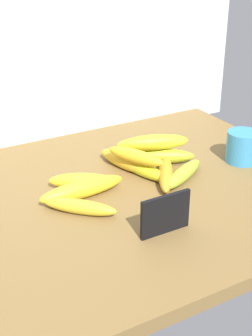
{
  "coord_description": "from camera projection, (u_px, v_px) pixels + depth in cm",
  "views": [
    {
      "loc": [
        -43.38,
        -86.85,
        57.92
      ],
      "look_at": [
        6.93,
        1.49,
        8.0
      ],
      "focal_mm": 52.95,
      "sensor_mm": 36.0,
      "label": 1
    }
  ],
  "objects": [
    {
      "name": "banana_2",
      "position": [
        183.0,
        174.0,
        1.18
      ],
      "size": [
        16.52,
        10.92,
        3.45
      ],
      "primitive_type": "ellipsoid",
      "rotation": [
        0.0,
        0.0,
        0.49
      ],
      "color": "#97AF2E",
      "rests_on": "counter_top"
    },
    {
      "name": "banana_7",
      "position": [
        82.0,
        181.0,
        1.14
      ],
      "size": [
        15.1,
        10.95,
        3.79
      ],
      "primitive_type": "ellipsoid",
      "rotation": [
        0.0,
        0.0,
        5.76
      ],
      "color": "yellow",
      "rests_on": "counter_top"
    },
    {
      "name": "banana_1",
      "position": [
        80.0,
        207.0,
        1.04
      ],
      "size": [
        13.75,
        13.83,
        3.22
      ],
      "primitive_type": "ellipsoid",
      "rotation": [
        0.0,
        0.0,
        5.49
      ],
      "color": "gold",
      "rests_on": "counter_top"
    },
    {
      "name": "banana_10",
      "position": [
        154.0,
        142.0,
        1.24
      ],
      "size": [
        17.69,
        9.61,
        3.95
      ],
      "primitive_type": "ellipsoid",
      "rotation": [
        0.0,
        0.0,
        2.8
      ],
      "color": "yellow",
      "rests_on": "banana_4"
    },
    {
      "name": "banana_6",
      "position": [
        82.0,
        189.0,
        1.1
      ],
      "size": [
        20.46,
        4.63,
        4.15
      ],
      "primitive_type": "ellipsoid",
      "rotation": [
        0.0,
        0.0,
        3.17
      ],
      "color": "yellow",
      "rests_on": "counter_top"
    },
    {
      "name": "banana_9",
      "position": [
        152.0,
        143.0,
        1.24
      ],
      "size": [
        17.93,
        9.98,
        3.65
      ],
      "primitive_type": "ellipsoid",
      "rotation": [
        0.0,
        0.0,
        2.76
      ],
      "color": "yellow",
      "rests_on": "banana_4"
    },
    {
      "name": "coffee_mug",
      "position": [
        243.0,
        147.0,
        1.27
      ],
      "size": [
        9.69,
        8.19,
        8.08
      ],
      "color": "teal",
      "rests_on": "counter_top"
    },
    {
      "name": "back_wall",
      "position": [
        31.0,
        24.0,
        1.28
      ],
      "size": [
        130.0,
        2.0,
        70.0
      ],
      "primitive_type": "cube",
      "color": "silver",
      "rests_on": "ground"
    },
    {
      "name": "counter_top",
      "position": [
        103.0,
        203.0,
        1.12
      ],
      "size": [
        110.0,
        76.0,
        3.0
      ],
      "primitive_type": "cube",
      "color": "brown",
      "rests_on": "ground"
    },
    {
      "name": "banana_4",
      "position": [
        154.0,
        156.0,
        1.26
      ],
      "size": [
        19.64,
        14.14,
        4.11
      ],
      "primitive_type": "ellipsoid",
      "rotation": [
        0.0,
        0.0,
        2.6
      ],
      "color": "gold",
      "rests_on": "counter_top"
    },
    {
      "name": "banana_8",
      "position": [
        135.0,
        156.0,
        1.19
      ],
      "size": [
        9.91,
        15.23,
        3.4
      ],
      "primitive_type": "ellipsoid",
      "rotation": [
        0.0,
        0.0,
        5.18
      ],
      "color": "gold",
      "rests_on": "banana_0"
    },
    {
      "name": "banana_5",
      "position": [
        124.0,
        161.0,
        1.24
      ],
      "size": [
        7.67,
        16.58,
        3.85
      ],
      "primitive_type": "ellipsoid",
      "rotation": [
        0.0,
        0.0,
        1.82
      ],
      "color": "gold",
      "rests_on": "counter_top"
    },
    {
      "name": "chalkboard_sign",
      "position": [
        165.0,
        216.0,
        0.97
      ],
      "size": [
        11.0,
        1.8,
        8.4
      ],
      "color": "black",
      "rests_on": "counter_top"
    },
    {
      "name": "banana_0",
      "position": [
        142.0,
        169.0,
        1.2
      ],
      "size": [
        7.42,
        16.17,
        3.39
      ],
      "primitive_type": "ellipsoid",
      "rotation": [
        0.0,
        0.0,
        4.98
      ],
      "color": "gold",
      "rests_on": "counter_top"
    },
    {
      "name": "banana_3",
      "position": [
        165.0,
        173.0,
        1.18
      ],
      "size": [
        13.04,
        17.22,
        3.51
      ],
      "primitive_type": "ellipsoid",
      "rotation": [
        0.0,
        0.0,
        4.13
      ],
      "color": "#BA8B23",
      "rests_on": "counter_top"
    }
  ]
}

